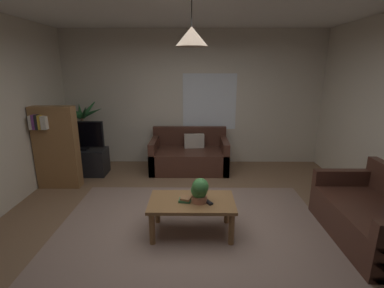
% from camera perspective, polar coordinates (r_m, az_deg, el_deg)
% --- Properties ---
extents(floor, '(5.32, 5.28, 0.02)m').
position_cam_1_polar(floor, '(3.81, -0.04, -16.83)').
color(floor, brown).
rests_on(floor, ground).
extents(rug, '(3.46, 2.90, 0.01)m').
position_cam_1_polar(rug, '(3.63, -0.07, -18.33)').
color(rug, gray).
rests_on(rug, ground).
extents(wall_back, '(5.44, 0.06, 2.75)m').
position_cam_1_polar(wall_back, '(5.92, 0.19, 9.18)').
color(wall_back, beige).
rests_on(wall_back, ground).
extents(window_pane, '(1.10, 0.01, 1.15)m').
position_cam_1_polar(window_pane, '(5.90, 3.56, 8.53)').
color(window_pane, white).
extents(couch_under_window, '(1.51, 0.86, 0.82)m').
position_cam_1_polar(couch_under_window, '(5.64, -0.53, -2.56)').
color(couch_under_window, '#47281E').
rests_on(couch_under_window, ground).
extents(couch_right_side, '(0.86, 1.47, 0.82)m').
position_cam_1_polar(couch_right_side, '(4.07, 33.06, -12.69)').
color(couch_right_side, '#47281E').
rests_on(couch_right_side, ground).
extents(coffee_table, '(1.04, 0.60, 0.44)m').
position_cam_1_polar(coffee_table, '(3.53, -0.02, -12.45)').
color(coffee_table, olive).
rests_on(coffee_table, ground).
extents(book_on_table_0, '(0.15, 0.12, 0.03)m').
position_cam_1_polar(book_on_table_0, '(3.47, -1.47, -11.36)').
color(book_on_table_0, '#387247').
rests_on(book_on_table_0, coffee_table).
extents(book_on_table_1, '(0.15, 0.15, 0.02)m').
position_cam_1_polar(book_on_table_1, '(3.46, -1.26, -10.92)').
color(book_on_table_1, '#99663F').
rests_on(book_on_table_1, coffee_table).
extents(remote_on_table_0, '(0.13, 0.16, 0.02)m').
position_cam_1_polar(remote_on_table_0, '(3.45, 3.21, -11.62)').
color(remote_on_table_0, black).
rests_on(remote_on_table_0, coffee_table).
extents(potted_plant_on_table, '(0.21, 0.23, 0.31)m').
position_cam_1_polar(potted_plant_on_table, '(3.40, 1.57, -9.27)').
color(potted_plant_on_table, '#B77051').
rests_on(potted_plant_on_table, coffee_table).
extents(tv_stand, '(0.90, 0.44, 0.50)m').
position_cam_1_polar(tv_stand, '(5.81, -21.19, -3.36)').
color(tv_stand, black).
rests_on(tv_stand, ground).
extents(tv, '(0.88, 0.16, 0.55)m').
position_cam_1_polar(tv, '(5.65, -21.78, 1.67)').
color(tv, black).
rests_on(tv, tv_stand).
extents(potted_palm_corner, '(0.85, 0.84, 1.42)m').
position_cam_1_polar(potted_palm_corner, '(6.18, -20.96, 1.36)').
color(potted_palm_corner, brown).
rests_on(potted_palm_corner, ground).
extents(bookshelf_corner, '(0.70, 0.31, 1.40)m').
position_cam_1_polar(bookshelf_corner, '(5.25, -25.86, -0.51)').
color(bookshelf_corner, olive).
rests_on(bookshelf_corner, ground).
extents(pendant_lamp, '(0.35, 0.35, 0.52)m').
position_cam_1_polar(pendant_lamp, '(3.14, -0.02, 20.99)').
color(pendant_lamp, black).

